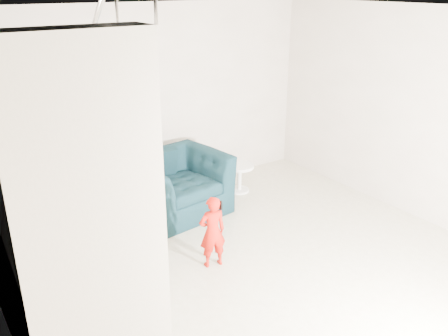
{
  "coord_description": "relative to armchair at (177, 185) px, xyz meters",
  "views": [
    {
      "loc": [
        -2.83,
        -3.18,
        2.94
      ],
      "look_at": [
        0.15,
        1.2,
        0.85
      ],
      "focal_mm": 38.0,
      "sensor_mm": 36.0,
      "label": 1
    }
  ],
  "objects": [
    {
      "name": "cushion",
      "position": [
        -0.07,
        0.27,
        0.24
      ],
      "size": [
        0.42,
        0.2,
        0.42
      ],
      "primitive_type": "cube",
      "rotation": [
        0.21,
        0.0,
        0.0
      ],
      "color": "black",
      "rests_on": "armchair"
    },
    {
      "name": "staircase",
      "position": [
        -1.93,
        -1.45,
        0.55
      ],
      "size": [
        1.02,
        3.03,
        3.62
      ],
      "color": "#ADA089",
      "rests_on": "floor"
    },
    {
      "name": "throw",
      "position": [
        -0.53,
        -0.11,
        0.1
      ],
      "size": [
        0.05,
        0.51,
        0.57
      ],
      "primitive_type": "cube",
      "color": "black",
      "rests_on": "armchair"
    },
    {
      "name": "right_wall",
      "position": [
        2.57,
        -2.0,
        0.95
      ],
      "size": [
        0.0,
        5.5,
        5.5
      ],
      "primitive_type": "plane",
      "rotation": [
        1.57,
        0.0,
        -1.57
      ],
      "color": "#AB9B8B",
      "rests_on": "floor"
    },
    {
      "name": "ceiling",
      "position": [
        0.07,
        -2.0,
        2.3
      ],
      "size": [
        5.5,
        5.5,
        0.0
      ],
      "primitive_type": "plane",
      "rotation": [
        3.14,
        0.0,
        0.0
      ],
      "color": "silver",
      "rests_on": "back_wall"
    },
    {
      "name": "phone",
      "position": [
        -0.24,
        -1.4,
        0.32
      ],
      "size": [
        0.04,
        0.05,
        0.1
      ],
      "primitive_type": "cube",
      "rotation": [
        0.0,
        0.0,
        0.34
      ],
      "color": "black",
      "rests_on": "toddler"
    },
    {
      "name": "side_table",
      "position": [
        1.09,
        0.07,
        -0.12
      ],
      "size": [
        0.42,
        0.42,
        0.42
      ],
      "color": "silver",
      "rests_on": "floor"
    },
    {
      "name": "armchair",
      "position": [
        0.0,
        0.0,
        0.0
      ],
      "size": [
        1.35,
        1.21,
        0.8
      ],
      "primitive_type": "imported",
      "rotation": [
        0.0,
        0.0,
        0.12
      ],
      "color": "black",
      "rests_on": "floor"
    },
    {
      "name": "floor",
      "position": [
        0.07,
        -2.0,
        -0.4
      ],
      "size": [
        5.5,
        5.5,
        0.0
      ],
      "primitive_type": "plane",
      "color": "tan",
      "rests_on": "ground"
    },
    {
      "name": "toddler",
      "position": [
        -0.32,
        -1.38,
        0.02
      ],
      "size": [
        0.33,
        0.25,
        0.83
      ],
      "primitive_type": "imported",
      "rotation": [
        0.0,
        0.0,
        2.96
      ],
      "color": "#8E0409",
      "rests_on": "floor"
    },
    {
      "name": "left_wall",
      "position": [
        -2.43,
        -2.0,
        0.95
      ],
      "size": [
        0.0,
        5.5,
        5.5
      ],
      "primitive_type": "plane",
      "rotation": [
        1.57,
        0.0,
        1.57
      ],
      "color": "#AB9B8B",
      "rests_on": "floor"
    },
    {
      "name": "back_wall",
      "position": [
        0.07,
        0.75,
        0.95
      ],
      "size": [
        5.0,
        0.0,
        5.0
      ],
      "primitive_type": "plane",
      "rotation": [
        1.57,
        0.0,
        0.0
      ],
      "color": "#AB9B8B",
      "rests_on": "floor"
    }
  ]
}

